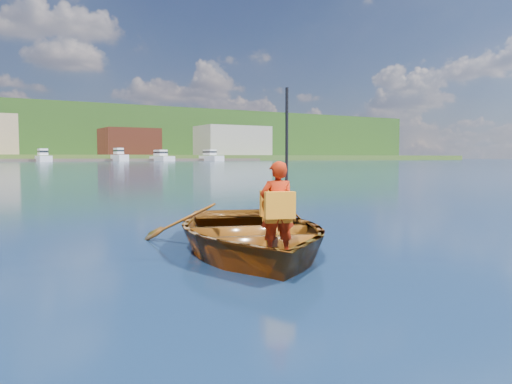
{
  "coord_description": "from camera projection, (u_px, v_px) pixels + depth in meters",
  "views": [
    {
      "loc": [
        -3.85,
        -5.24,
        1.23
      ],
      "look_at": [
        -0.56,
        0.39,
        0.78
      ],
      "focal_mm": 35.0,
      "sensor_mm": 36.0,
      "label": 1
    }
  ],
  "objects": [
    {
      "name": "rowboat",
      "position": [
        249.0,
        232.0,
        6.52
      ],
      "size": [
        3.84,
        4.55,
        0.8
      ],
      "color": "brown",
      "rests_on": "ground"
    },
    {
      "name": "ground",
      "position": [
        308.0,
        251.0,
        6.53
      ],
      "size": [
        600.0,
        600.0,
        0.0
      ],
      "color": "#0C223D",
      "rests_on": "ground"
    },
    {
      "name": "child_paddler",
      "position": [
        277.0,
        208.0,
        5.64
      ],
      "size": [
        0.46,
        0.42,
        1.93
      ],
      "color": "#A21E07",
      "rests_on": "ground"
    },
    {
      "name": "dock",
      "position": [
        4.0,
        160.0,
        136.68
      ],
      "size": [
        160.05,
        6.83,
        0.8
      ],
      "color": "brown",
      "rests_on": "ground"
    }
  ]
}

